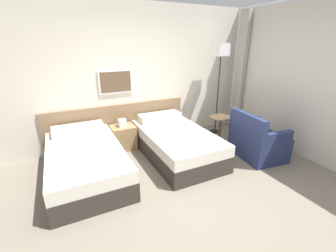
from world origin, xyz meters
The scene contains 9 objects.
ground_plane centered at (0.00, 0.00, 0.00)m, with size 16.00×16.00×0.00m, color slate.
wall_headboard centered at (-0.03, 2.15, 1.30)m, with size 10.00×0.10×2.70m.
wall_window centered at (2.44, -0.08, 1.34)m, with size 0.21×4.62×2.70m.
bed_near_door centered at (-1.24, 1.14, 0.25)m, with size 1.08×1.90×0.61m.
bed_near_window centered at (0.34, 1.14, 0.25)m, with size 1.08×1.90×0.61m.
nightstand centered at (-0.45, 1.84, 0.24)m, with size 0.45×0.40×0.61m.
floor_lamp centered at (1.71, 1.74, 1.69)m, with size 0.26×0.26×1.97m.
side_table centered at (1.34, 1.14, 0.42)m, with size 0.43×0.43×0.61m.
armchair centered at (1.65, 0.45, 0.28)m, with size 0.79×0.95×0.84m.
Camera 1 is at (-1.46, -2.17, 1.99)m, focal length 24.00 mm.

